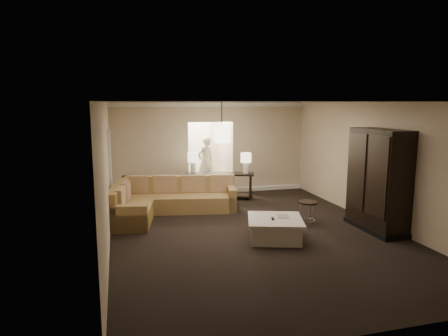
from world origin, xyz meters
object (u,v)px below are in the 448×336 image
object	(u,v)px
armoire	(378,182)
drink_table	(308,208)
sectional_sofa	(164,201)
console_table	(219,183)
coffee_table	(275,228)
person	(206,159)

from	to	relation	value
armoire	drink_table	size ratio (longest dim) A/B	4.09
sectional_sofa	armoire	xyz separation A→B (m)	(4.40, -2.44, 0.71)
console_table	drink_table	size ratio (longest dim) A/B	3.72
sectional_sofa	armoire	world-z (taller)	armoire
coffee_table	drink_table	bearing A→B (deg)	33.74
coffee_table	console_table	size ratio (longest dim) A/B	0.68
armoire	person	world-z (taller)	armoire
coffee_table	console_table	world-z (taller)	console_table
armoire	person	bearing A→B (deg)	116.88
sectional_sofa	coffee_table	bearing A→B (deg)	-39.92
sectional_sofa	console_table	xyz separation A→B (m)	(1.77, 1.25, 0.10)
coffee_table	console_table	xyz separation A→B (m)	(-0.23, 3.69, 0.23)
sectional_sofa	armoire	bearing A→B (deg)	-18.31
console_table	armoire	xyz separation A→B (m)	(2.63, -3.69, 0.61)
console_table	drink_table	xyz separation A→B (m)	(1.34, -2.96, -0.07)
drink_table	person	distance (m)	4.79
person	drink_table	bearing A→B (deg)	82.25
coffee_table	drink_table	xyz separation A→B (m)	(1.11, 0.74, 0.16)
drink_table	person	world-z (taller)	person
coffee_table	armoire	world-z (taller)	armoire
sectional_sofa	drink_table	distance (m)	3.55
coffee_table	person	distance (m)	5.35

